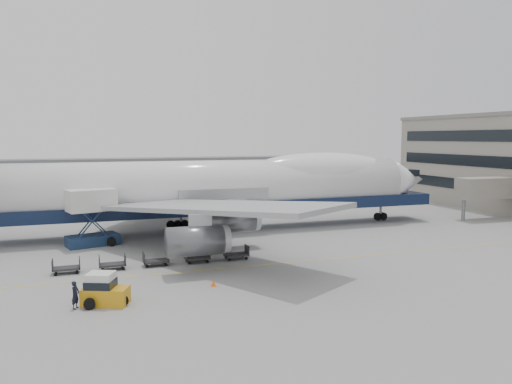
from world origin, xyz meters
name	(u,v)px	position (x,y,z in m)	size (l,w,h in m)	color
ground	(238,251)	(0.00, 0.00, 0.00)	(260.00, 260.00, 0.00)	gray
apron_line	(257,265)	(0.00, -6.00, 0.01)	(60.00, 0.15, 0.01)	gold
hangar	(105,174)	(-10.00, 70.00, 3.50)	(110.00, 8.00, 7.00)	slate
airliner	(214,186)	(0.64, 12.00, 5.62)	(67.00, 55.30, 19.98)	white
catering_truck	(92,214)	(-14.07, 8.01, 3.46)	(5.86, 4.68, 6.18)	navy
baggage_tug	(104,290)	(-13.76, -12.59, 1.01)	(3.51, 2.75, 2.28)	orange
ground_worker	(75,295)	(-15.64, -12.84, 0.96)	(0.70, 0.46, 1.93)	black
traffic_cone	(213,283)	(-5.38, -10.91, 0.28)	(0.40, 0.40, 0.59)	#FD650D
dolly_0	(66,267)	(-16.48, -3.06, 0.53)	(2.30, 1.35, 1.30)	#2D2D30
dolly_1	(112,264)	(-12.64, -3.06, 0.53)	(2.30, 1.35, 1.30)	#2D2D30
dolly_2	(156,260)	(-8.79, -3.06, 0.53)	(2.30, 1.35, 1.30)	#2D2D30
dolly_3	(197,257)	(-4.94, -3.06, 0.53)	(2.30, 1.35, 1.30)	#2D2D30
dolly_4	(236,254)	(-1.09, -3.06, 0.53)	(2.30, 1.35, 1.30)	#2D2D30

